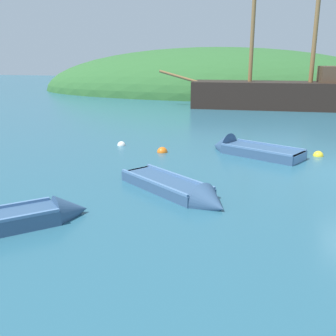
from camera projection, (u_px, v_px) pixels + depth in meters
name	position (u px, v px, depth m)	size (l,w,h in m)	color
shore_hill	(214.00, 92.00, 41.64)	(38.63, 19.46, 9.25)	#2D602D
sailing_ship	(283.00, 98.00, 28.06)	(15.48, 4.17, 10.95)	black
rowboat_outer_right	(180.00, 192.00, 10.43)	(3.57, 2.94, 0.95)	#335175
rowboat_outer_left	(11.00, 223.00, 8.42)	(3.25, 3.28, 0.87)	#335175
rowboat_near_dock	(247.00, 151.00, 14.93)	(3.78, 2.66, 1.17)	#335175
buoy_white	(122.00, 145.00, 16.34)	(0.35, 0.35, 0.35)	white
buoy_orange	(162.00, 152.00, 15.17)	(0.41, 0.41, 0.41)	orange
buoy_yellow	(318.00, 156.00, 14.59)	(0.38, 0.38, 0.38)	yellow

